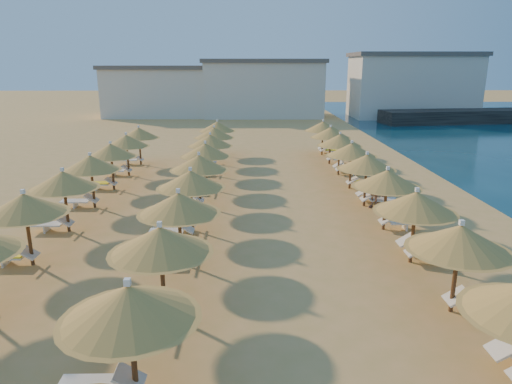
{
  "coord_description": "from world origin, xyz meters",
  "views": [
    {
      "loc": [
        -1.68,
        -14.86,
        6.56
      ],
      "look_at": [
        -1.36,
        4.0,
        1.3
      ],
      "focal_mm": 32.0,
      "sensor_mm": 36.0,
      "label": 1
    }
  ],
  "objects_px": {
    "beachgoer_b": "(380,184)",
    "beachgoer_c": "(374,192)",
    "parasol_row_west": "(191,181)",
    "jetty": "(503,116)",
    "parasol_row_east": "(387,180)"
  },
  "relations": [
    {
      "from": "beachgoer_b",
      "to": "beachgoer_c",
      "type": "height_order",
      "value": "beachgoer_b"
    },
    {
      "from": "beachgoer_c",
      "to": "beachgoer_b",
      "type": "bearing_deg",
      "value": 108.7
    },
    {
      "from": "parasol_row_west",
      "to": "beachgoer_c",
      "type": "distance_m",
      "value": 8.85
    },
    {
      "from": "jetty",
      "to": "parasol_row_east",
      "type": "xyz_separation_m",
      "value": [
        -24.87,
        -36.66,
        1.37
      ]
    },
    {
      "from": "parasol_row_east",
      "to": "beachgoer_b",
      "type": "bearing_deg",
      "value": 77.04
    },
    {
      "from": "beachgoer_c",
      "to": "jetty",
      "type": "bearing_deg",
      "value": 107.31
    },
    {
      "from": "jetty",
      "to": "beachgoer_b",
      "type": "bearing_deg",
      "value": -134.09
    },
    {
      "from": "parasol_row_east",
      "to": "parasol_row_west",
      "type": "height_order",
      "value": "same"
    },
    {
      "from": "jetty",
      "to": "parasol_row_east",
      "type": "distance_m",
      "value": 44.32
    },
    {
      "from": "parasol_row_west",
      "to": "beachgoer_c",
      "type": "relative_size",
      "value": 22.12
    },
    {
      "from": "jetty",
      "to": "beachgoer_b",
      "type": "xyz_separation_m",
      "value": [
        -24.03,
        -33.01,
        0.21
      ]
    },
    {
      "from": "beachgoer_b",
      "to": "beachgoer_c",
      "type": "xyz_separation_m",
      "value": [
        -0.48,
        -0.7,
        -0.16
      ]
    },
    {
      "from": "jetty",
      "to": "beachgoer_c",
      "type": "distance_m",
      "value": 41.68
    },
    {
      "from": "jetty",
      "to": "beachgoer_c",
      "type": "height_order",
      "value": "beachgoer_c"
    },
    {
      "from": "parasol_row_west",
      "to": "beachgoer_b",
      "type": "distance_m",
      "value": 9.52
    }
  ]
}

